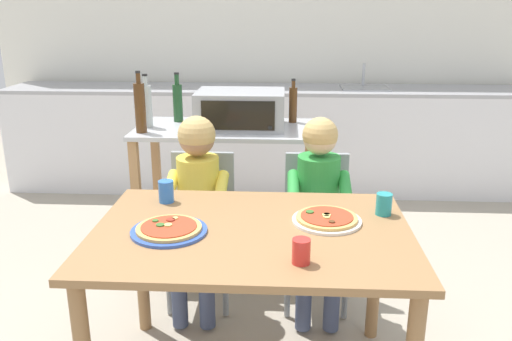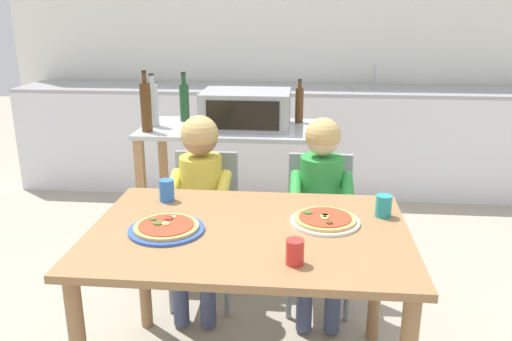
{
  "view_description": "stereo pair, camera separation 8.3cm",
  "coord_description": "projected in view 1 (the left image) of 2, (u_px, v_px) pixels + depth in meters",
  "views": [
    {
      "loc": [
        0.12,
        -1.9,
        1.58
      ],
      "look_at": [
        0.0,
        0.3,
        0.88
      ],
      "focal_mm": 36.6,
      "sensor_mm": 36.0,
      "label": 1
    },
    {
      "loc": [
        0.21,
        -1.89,
        1.58
      ],
      "look_at": [
        0.0,
        0.3,
        0.88
      ],
      "focal_mm": 36.6,
      "sensor_mm": 36.0,
      "label": 2
    }
  ],
  "objects": [
    {
      "name": "bottle_brown_beer",
      "position": [
        293.0,
        104.0,
        3.26
      ],
      "size": [
        0.05,
        0.05,
        0.27
      ],
      "color": "#4C2D14",
      "rests_on": "kitchen_island_cart"
    },
    {
      "name": "child_in_green_shirt",
      "position": [
        319.0,
        196.0,
        2.65
      ],
      "size": [
        0.32,
        0.42,
        1.03
      ],
      "color": "#424C6B",
      "rests_on": "ground"
    },
    {
      "name": "dining_table",
      "position": [
        252.0,
        252.0,
        2.1
      ],
      "size": [
        1.27,
        0.88,
        0.73
      ],
      "color": "olive",
      "rests_on": "ground"
    },
    {
      "name": "kitchen_island_cart",
      "position": [
        228.0,
        173.0,
        3.24
      ],
      "size": [
        1.1,
        0.57,
        0.88
      ],
      "color": "#B7BABF",
      "rests_on": "ground"
    },
    {
      "name": "drinking_cup_red",
      "position": [
        301.0,
        251.0,
        1.79
      ],
      "size": [
        0.06,
        0.06,
        0.09
      ],
      "primitive_type": "cylinder",
      "color": "red",
      "rests_on": "dining_table"
    },
    {
      "name": "drinking_cup_blue",
      "position": [
        166.0,
        191.0,
        2.35
      ],
      "size": [
        0.07,
        0.07,
        0.1
      ],
      "primitive_type": "cylinder",
      "color": "blue",
      "rests_on": "dining_table"
    },
    {
      "name": "dining_chair_right",
      "position": [
        316.0,
        219.0,
        2.82
      ],
      "size": [
        0.36,
        0.36,
        0.81
      ],
      "color": "gray",
      "rests_on": "ground"
    },
    {
      "name": "toaster_oven",
      "position": [
        241.0,
        109.0,
        3.12
      ],
      "size": [
        0.52,
        0.38,
        0.22
      ],
      "color": "#999BA0",
      "rests_on": "kitchen_island_cart"
    },
    {
      "name": "bottle_tall_green_wine",
      "position": [
        146.0,
        105.0,
        3.13
      ],
      "size": [
        0.07,
        0.07,
        0.32
      ],
      "color": "#ADB7B2",
      "rests_on": "kitchen_island_cart"
    },
    {
      "name": "bottle_squat_spirits",
      "position": [
        178.0,
        101.0,
        3.28
      ],
      "size": [
        0.06,
        0.06,
        0.31
      ],
      "color": "#1E4723",
      "rests_on": "kitchen_island_cart"
    },
    {
      "name": "drinking_cup_teal",
      "position": [
        384.0,
        204.0,
        2.2
      ],
      "size": [
        0.07,
        0.07,
        0.09
      ],
      "primitive_type": "cylinder",
      "color": "teal",
      "rests_on": "dining_table"
    },
    {
      "name": "back_wall_tiled",
      "position": [
        273.0,
        32.0,
        4.76
      ],
      "size": [
        5.11,
        0.12,
        2.7
      ],
      "color": "white",
      "rests_on": "ground"
    },
    {
      "name": "bottle_slim_sauce",
      "position": [
        140.0,
        107.0,
        2.98
      ],
      "size": [
        0.06,
        0.06,
        0.35
      ],
      "color": "#4C2D14",
      "rests_on": "kitchen_island_cart"
    },
    {
      "name": "ground_plane",
      "position": [
        264.0,
        258.0,
        3.42
      ],
      "size": [
        11.85,
        11.85,
        0.0
      ],
      "primitive_type": "plane",
      "color": "#A89E8C"
    },
    {
      "name": "child_in_yellow_shirt",
      "position": [
        197.0,
        191.0,
        2.67
      ],
      "size": [
        0.32,
        0.42,
        1.03
      ],
      "color": "#424C6B",
      "rests_on": "ground"
    },
    {
      "name": "pizza_plate_blue_rimmed",
      "position": [
        169.0,
        229.0,
        2.04
      ],
      "size": [
        0.3,
        0.3,
        0.03
      ],
      "color": "#3356B7",
      "rests_on": "dining_table"
    },
    {
      "name": "pizza_plate_white",
      "position": [
        327.0,
        219.0,
        2.14
      ],
      "size": [
        0.28,
        0.28,
        0.03
      ],
      "color": "white",
      "rests_on": "dining_table"
    },
    {
      "name": "dining_chair_left",
      "position": [
        202.0,
        217.0,
        2.84
      ],
      "size": [
        0.36,
        0.36,
        0.81
      ],
      "color": "gray",
      "rests_on": "ground"
    },
    {
      "name": "kitchen_counter",
      "position": [
        271.0,
        138.0,
        4.64
      ],
      "size": [
        4.6,
        0.6,
        1.1
      ],
      "color": "silver",
      "rests_on": "ground"
    }
  ]
}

